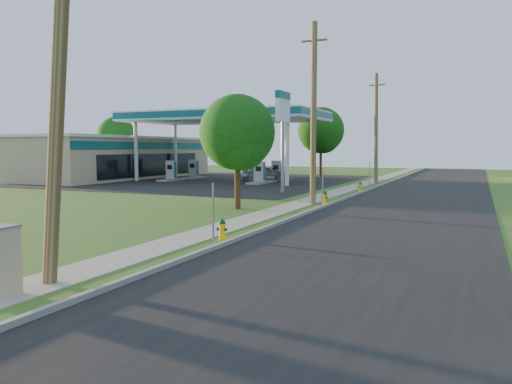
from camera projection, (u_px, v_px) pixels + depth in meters
ground_plane at (118, 278)px, 11.74m from camera, size 140.00×140.00×0.00m
road at (385, 228)px, 19.00m from camera, size 8.00×120.00×0.02m
curb at (287, 220)px, 20.62m from camera, size 0.15×120.00×0.15m
sidewalk at (248, 219)px, 21.34m from camera, size 1.50×120.00×0.03m
forecourt at (205, 180)px, 47.34m from camera, size 26.00×28.00×0.02m
utility_pole_near at (59, 66)px, 10.65m from camera, size 1.40×0.32×9.48m
utility_pole_mid at (314, 113)px, 27.01m from camera, size 1.40×0.32×9.80m
utility_pole_far at (376, 128)px, 43.39m from camera, size 1.40×0.32×9.50m
sign_post_near at (213, 215)px, 15.37m from camera, size 0.05×0.04×2.00m
sign_post_mid at (323, 188)px, 26.10m from camera, size 0.05×0.04×2.00m
sign_post_far at (369, 176)px, 37.19m from camera, size 0.05×0.04×2.00m
gas_canopy at (224, 117)px, 46.01m from camera, size 18.18×9.18×6.40m
fuel_pump_nw at (171, 173)px, 46.48m from camera, size 1.20×3.20×1.90m
fuel_pump_ne at (260, 175)px, 42.82m from camera, size 1.20×3.20×1.90m
fuel_pump_sw at (194, 171)px, 50.12m from camera, size 1.20×3.20×1.90m
fuel_pump_se at (277, 173)px, 46.46m from camera, size 1.20×3.20×1.90m
convenience_store at (113, 157)px, 51.62m from camera, size 10.40×22.40×4.25m
price_pylon at (283, 113)px, 33.55m from camera, size 0.34×2.04×6.85m
tree_verge at (239, 135)px, 24.74m from camera, size 3.79×3.79×5.74m
tree_lot at (322, 132)px, 52.30m from camera, size 4.86×4.86×7.37m
tree_back at (117, 137)px, 59.20m from camera, size 4.48×4.48×6.80m
hydrant_near at (222, 230)px, 16.58m from camera, size 0.37×0.33×0.72m
hydrant_mid at (325, 198)px, 26.92m from camera, size 0.39×0.35×0.76m
hydrant_far at (360, 187)px, 34.92m from camera, size 0.36×0.32×0.69m
car_silver at (266, 173)px, 45.99m from camera, size 4.65×2.71×1.49m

